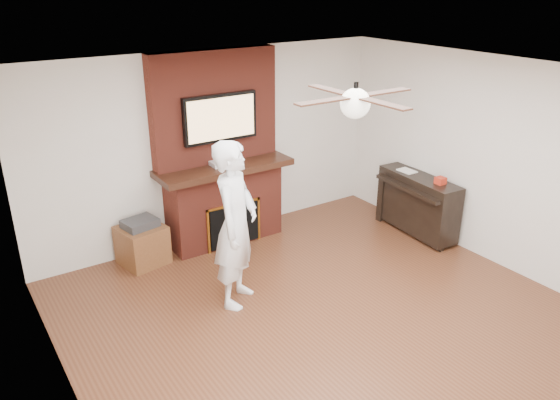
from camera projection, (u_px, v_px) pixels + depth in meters
room_shell at (349, 218)px, 5.04m from camera, size 5.36×5.86×2.86m
fireplace at (221, 169)px, 7.10m from camera, size 1.78×0.64×2.50m
tv at (220, 118)px, 6.80m from camera, size 1.00×0.08×0.60m
ceiling_fan at (355, 102)px, 4.63m from camera, size 1.21×1.21×0.31m
person at (236, 225)px, 5.70m from camera, size 0.80×0.78×1.83m
side_table at (142, 243)px, 6.73m from camera, size 0.60×0.60×0.59m
piano at (417, 203)px, 7.46m from camera, size 0.56×1.29×0.92m
cable_box at (225, 163)px, 6.99m from camera, size 0.38×0.22×0.05m
candle_orange at (218, 241)px, 7.24m from camera, size 0.07×0.07×0.11m
candle_green at (228, 241)px, 7.30m from camera, size 0.07×0.07×0.08m
candle_cream at (237, 238)px, 7.35m from camera, size 0.08×0.08×0.11m
candle_blue at (250, 235)px, 7.45m from camera, size 0.06×0.06×0.08m
candle_green_extra at (235, 239)px, 7.36m from camera, size 0.07×0.07×0.08m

